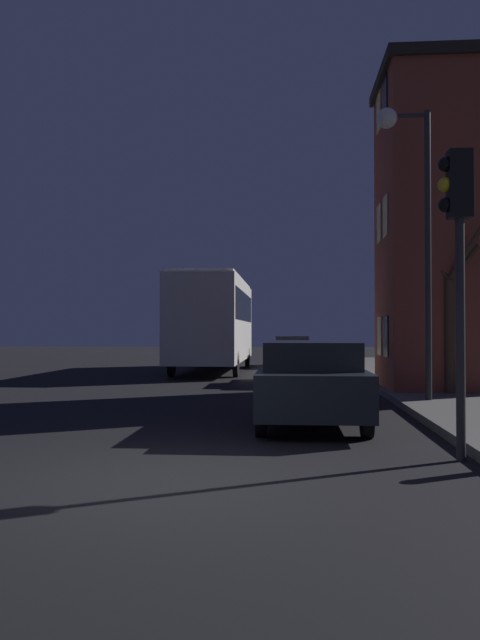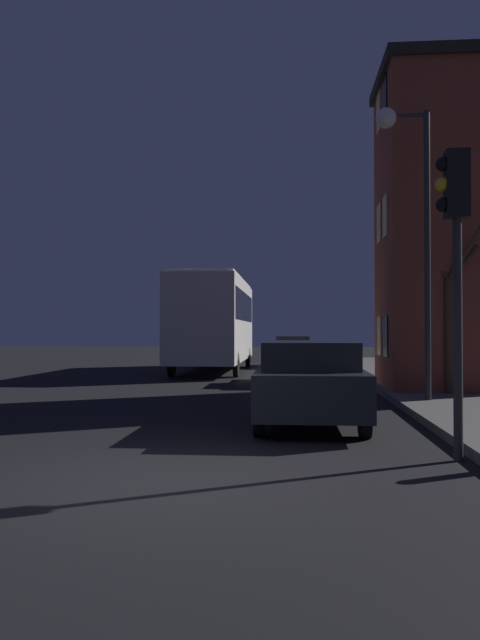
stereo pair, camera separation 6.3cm
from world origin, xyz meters
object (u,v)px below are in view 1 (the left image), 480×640
Objects in this scene: traffic_light at (457,237)px; car_far_lane at (292,351)px; bus at (214,317)px; car_near_lane at (311,381)px; bare_tree at (449,311)px; car_mid_lane at (295,361)px; streetlamp at (410,191)px.

traffic_light is 1.03× the size of car_far_lane.
bus reaches higher than car_near_lane.
bare_tree is 6.07m from car_mid_lane.
streetlamp is 6.21m from traffic_light.
streetlamp reaches higher than traffic_light.
car_near_lane is at bearing -128.50° from bare_tree.
car_mid_lane is at bearing 112.40° from streetlamp.
car_near_lane is (3.55, -14.79, -1.51)m from bus.
bare_tree is 12.51m from bus.
streetlamp is at bearing 51.30° from car_near_lane.
bus is 6.85m from car_mid_lane.
traffic_light is 0.98× the size of car_near_lane.
bare_tree is at bearing 51.50° from car_near_lane.
car_near_lane is 1.06× the size of car_mid_lane.
traffic_light is 21.68m from car_far_lane.
traffic_light is 0.42× the size of bus.
bus is at bearing 103.50° from car_near_lane.
car_mid_lane is (-0.19, 9.02, -0.06)m from car_near_lane.
bus is 2.50× the size of car_mid_lane.
streetlamp is 7.79m from car_mid_lane.
streetlamp is 1.68× the size of car_mid_lane.
traffic_light is at bearing -80.50° from car_mid_lane.
bare_tree reaches higher than car_near_lane.
bare_tree is (1.77, 7.49, -0.73)m from traffic_light.
bus is 15.28m from car_near_lane.
bus reaches higher than car_far_lane.
car_mid_lane is 9.47m from car_far_lane.
car_mid_lane is at bearing 99.50° from traffic_light.
car_mid_lane is (3.36, -5.76, -1.57)m from bus.
traffic_light reaches higher than car_near_lane.
car_mid_lane is (-3.78, 4.52, -1.48)m from bare_tree.
traffic_light reaches higher than bus.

